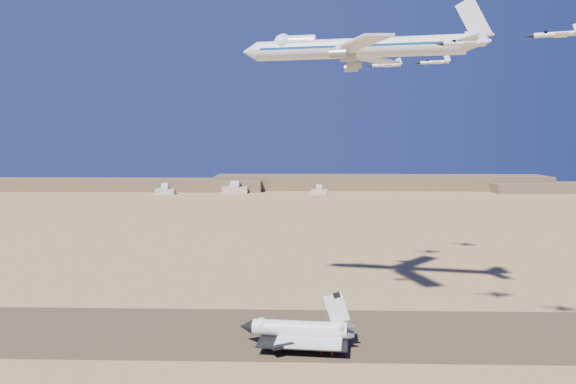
{
  "coord_description": "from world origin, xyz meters",
  "views": [
    {
      "loc": [
        23.33,
        -180.82,
        63.89
      ],
      "look_at": [
        17.68,
        8.0,
        46.19
      ],
      "focal_mm": 35.0,
      "sensor_mm": 36.0,
      "label": 1
    }
  ],
  "objects_px": {
    "crew_b": "(332,354)",
    "chase_jet_b": "(556,34)",
    "crew_c": "(321,352)",
    "chase_jet_c": "(386,65)",
    "carrier_747": "(350,48)",
    "shuttle": "(298,331)",
    "chase_jet_a": "(463,43)",
    "chase_jet_d": "(434,62)",
    "crew_a": "(333,349)"
  },
  "relations": [
    {
      "from": "crew_b",
      "to": "carrier_747",
      "type": "bearing_deg",
      "value": -35.23
    },
    {
      "from": "crew_c",
      "to": "chase_jet_a",
      "type": "distance_m",
      "value": 99.14
    },
    {
      "from": "shuttle",
      "to": "chase_jet_a",
      "type": "bearing_deg",
      "value": 1.29
    },
    {
      "from": "chase_jet_b",
      "to": "chase_jet_d",
      "type": "xyz_separation_m",
      "value": [
        -2.9,
        123.92,
        9.75
      ]
    },
    {
      "from": "carrier_747",
      "to": "crew_a",
      "type": "distance_m",
      "value": 105.88
    },
    {
      "from": "crew_a",
      "to": "chase_jet_d",
      "type": "xyz_separation_m",
      "value": [
        52.47,
        107.57,
        99.42
      ]
    },
    {
      "from": "chase_jet_a",
      "to": "crew_a",
      "type": "bearing_deg",
      "value": -174.85
    },
    {
      "from": "chase_jet_c",
      "to": "chase_jet_d",
      "type": "bearing_deg",
      "value": 47.93
    },
    {
      "from": "crew_b",
      "to": "crew_c",
      "type": "height_order",
      "value": "crew_c"
    },
    {
      "from": "shuttle",
      "to": "crew_b",
      "type": "xyz_separation_m",
      "value": [
        10.02,
        -8.89,
        -3.85
      ]
    },
    {
      "from": "crew_c",
      "to": "chase_jet_a",
      "type": "height_order",
      "value": "chase_jet_a"
    },
    {
      "from": "crew_c",
      "to": "chase_jet_b",
      "type": "xyz_separation_m",
      "value": [
        58.86,
        -13.85,
        89.63
      ]
    },
    {
      "from": "shuttle",
      "to": "chase_jet_c",
      "type": "xyz_separation_m",
      "value": [
        37.2,
        82.16,
        91.72
      ]
    },
    {
      "from": "crew_b",
      "to": "chase_jet_c",
      "type": "bearing_deg",
      "value": -42.1
    },
    {
      "from": "chase_jet_b",
      "to": "chase_jet_a",
      "type": "bearing_deg",
      "value": 155.5
    },
    {
      "from": "chase_jet_a",
      "to": "chase_jet_c",
      "type": "xyz_separation_m",
      "value": [
        -10.09,
        85.69,
        5.03
      ]
    },
    {
      "from": "shuttle",
      "to": "chase_jet_d",
      "type": "height_order",
      "value": "chase_jet_d"
    },
    {
      "from": "chase_jet_c",
      "to": "carrier_747",
      "type": "bearing_deg",
      "value": -104.26
    },
    {
      "from": "chase_jet_c",
      "to": "chase_jet_b",
      "type": "bearing_deg",
      "value": -65.18
    },
    {
      "from": "shuttle",
      "to": "chase_jet_d",
      "type": "xyz_separation_m",
      "value": [
        62.8,
        102.51,
        95.65
      ]
    },
    {
      "from": "carrier_747",
      "to": "chase_jet_a",
      "type": "xyz_separation_m",
      "value": [
        29.05,
        -42.48,
        -5.52
      ]
    },
    {
      "from": "crew_c",
      "to": "chase_jet_c",
      "type": "relative_size",
      "value": 0.12
    },
    {
      "from": "chase_jet_d",
      "to": "chase_jet_b",
      "type": "bearing_deg",
      "value": -71.49
    },
    {
      "from": "crew_b",
      "to": "chase_jet_c",
      "type": "distance_m",
      "value": 134.77
    },
    {
      "from": "chase_jet_b",
      "to": "crew_a",
      "type": "bearing_deg",
      "value": -176.79
    },
    {
      "from": "crew_b",
      "to": "chase_jet_b",
      "type": "height_order",
      "value": "chase_jet_b"
    },
    {
      "from": "chase_jet_b",
      "to": "chase_jet_d",
      "type": "height_order",
      "value": "chase_jet_d"
    },
    {
      "from": "shuttle",
      "to": "carrier_747",
      "type": "relative_size",
      "value": 0.4
    },
    {
      "from": "shuttle",
      "to": "carrier_747",
      "type": "distance_m",
      "value": 101.74
    },
    {
      "from": "shuttle",
      "to": "crew_a",
      "type": "height_order",
      "value": "shuttle"
    },
    {
      "from": "chase_jet_a",
      "to": "chase_jet_d",
      "type": "xyz_separation_m",
      "value": [
        15.51,
        106.05,
        8.96
      ]
    },
    {
      "from": "carrier_747",
      "to": "crew_b",
      "type": "xyz_separation_m",
      "value": [
        -8.22,
        -47.83,
        -96.06
      ]
    },
    {
      "from": "crew_a",
      "to": "chase_jet_a",
      "type": "relative_size",
      "value": 0.12
    },
    {
      "from": "chase_jet_c",
      "to": "crew_c",
      "type": "bearing_deg",
      "value": -99.27
    },
    {
      "from": "carrier_747",
      "to": "chase_jet_c",
      "type": "height_order",
      "value": "carrier_747"
    },
    {
      "from": "shuttle",
      "to": "chase_jet_c",
      "type": "bearing_deg",
      "value": 71.2
    },
    {
      "from": "shuttle",
      "to": "chase_jet_d",
      "type": "bearing_deg",
      "value": 64.07
    },
    {
      "from": "shuttle",
      "to": "chase_jet_b",
      "type": "relative_size",
      "value": 2.65
    },
    {
      "from": "chase_jet_b",
      "to": "crew_c",
      "type": "bearing_deg",
      "value": -173.58
    },
    {
      "from": "carrier_747",
      "to": "crew_a",
      "type": "xyz_separation_m",
      "value": [
        -7.9,
        -44.0,
        -95.98
      ]
    },
    {
      "from": "crew_a",
      "to": "chase_jet_b",
      "type": "bearing_deg",
      "value": -93.43
    },
    {
      "from": "chase_jet_b",
      "to": "shuttle",
      "type": "bearing_deg",
      "value": -178.39
    },
    {
      "from": "chase_jet_a",
      "to": "chase_jet_b",
      "type": "distance_m",
      "value": 25.68
    },
    {
      "from": "shuttle",
      "to": "carrier_747",
      "type": "bearing_deg",
      "value": 70.47
    },
    {
      "from": "carrier_747",
      "to": "chase_jet_a",
      "type": "distance_m",
      "value": 51.75
    },
    {
      "from": "chase_jet_b",
      "to": "chase_jet_d",
      "type": "distance_m",
      "value": 124.34
    },
    {
      "from": "shuttle",
      "to": "crew_a",
      "type": "xyz_separation_m",
      "value": [
        10.33,
        -5.06,
        -3.77
      ]
    },
    {
      "from": "carrier_747",
      "to": "chase_jet_b",
      "type": "bearing_deg",
      "value": -40.72
    },
    {
      "from": "crew_b",
      "to": "shuttle",
      "type": "bearing_deg",
      "value": 22.95
    },
    {
      "from": "carrier_747",
      "to": "crew_b",
      "type": "height_order",
      "value": "carrier_747"
    }
  ]
}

